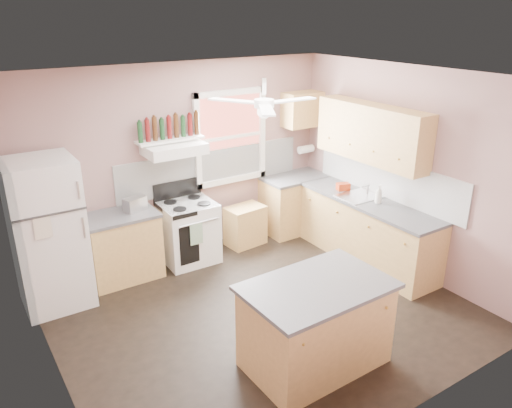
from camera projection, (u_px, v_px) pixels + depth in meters
floor at (263, 312)px, 5.87m from camera, size 4.50×4.50×0.00m
ceiling at (264, 78)px, 4.88m from camera, size 4.50×4.50×0.00m
wall_back at (182, 161)px, 6.95m from camera, size 4.50×0.05×2.70m
wall_right at (407, 171)px, 6.54m from camera, size 0.05×4.00×2.70m
wall_left at (41, 260)px, 4.22m from camera, size 0.05×4.00×2.70m
backsplash_back at (212, 168)px, 7.22m from camera, size 2.90×0.03×0.55m
backsplash_right at (386, 178)px, 6.81m from camera, size 0.03×2.60×0.55m
window_view at (230, 137)px, 7.21m from camera, size 1.00×0.02×1.20m
window_frame at (231, 137)px, 7.19m from camera, size 1.16×0.07×1.36m
refrigerator at (48, 234)px, 5.76m from camera, size 0.77×0.75×1.80m
base_cabinet_left at (123, 248)px, 6.50m from camera, size 0.90×0.60×0.86m
counter_left at (119, 216)px, 6.33m from camera, size 0.92×0.62×0.04m
toaster at (135, 204)px, 6.41m from camera, size 0.32×0.24×0.18m
stove at (189, 232)px, 6.94m from camera, size 0.73×0.66×0.86m
range_hood at (174, 149)px, 6.52m from camera, size 0.78×0.50×0.14m
bottle_shelf at (170, 140)px, 6.58m from camera, size 0.90×0.26×0.03m
cart at (245, 227)px, 7.48m from camera, size 0.60×0.43×0.56m
base_cabinet_corner at (294, 204)px, 7.93m from camera, size 1.00×0.60×0.86m
base_cabinet_right at (367, 232)px, 6.94m from camera, size 0.60×2.20×0.86m
counter_corner at (295, 177)px, 7.76m from camera, size 1.02×0.62×0.04m
counter_right at (369, 202)px, 6.77m from camera, size 0.62×2.22×0.04m
sink at (359, 197)px, 6.92m from camera, size 0.55×0.45×0.03m
faucet at (368, 190)px, 6.98m from camera, size 0.03×0.03×0.14m
upper_cabinet_right at (371, 133)px, 6.67m from camera, size 0.33×1.80×0.76m
upper_cabinet_corner at (302, 109)px, 7.60m from camera, size 0.60×0.33×0.52m
paper_towel at (306, 149)px, 7.92m from camera, size 0.26×0.12×0.12m
island at (315, 327)px, 4.88m from camera, size 1.34×0.86×0.86m
island_top at (318, 287)px, 4.71m from camera, size 1.42×0.94×0.04m
ceiling_fan_hub at (264, 103)px, 4.97m from camera, size 0.20×0.20×0.08m
soap_bottle at (379, 194)px, 6.64m from camera, size 0.13×0.13×0.25m
red_caddy at (343, 187)px, 7.16m from camera, size 0.21×0.17×0.10m
wine_bottles at (170, 128)px, 6.52m from camera, size 0.86×0.06×0.31m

